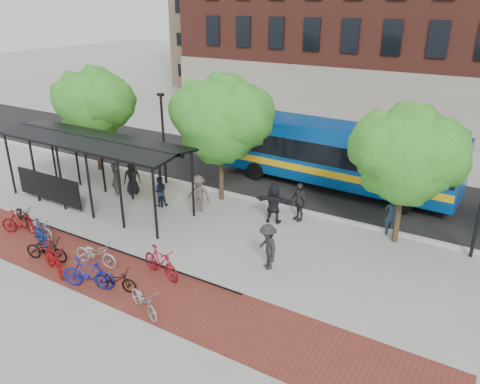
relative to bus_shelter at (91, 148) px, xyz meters
The scene contains 30 objects.
ground 8.68m from the bus_shelter, ahead, with size 160.00×160.00×0.00m, color #9E9E99.
asphalt_street 12.12m from the bus_shelter, 46.19° to the left, with size 160.00×8.00×0.01m, color black.
curb 9.74m from the bus_shelter, 28.84° to the left, with size 160.00×0.25×0.12m, color #B7B7B2.
brick_strip 8.19m from the bus_shelter, 36.40° to the right, with size 24.00×3.00×0.01m, color maroon.
bike_rack_rail 6.74m from the bus_shelter, 36.84° to the right, with size 12.00×0.05×0.95m, color black.
bus_shelter is the anchor object (origin of this frame).
tree_a 5.52m from the bus_shelter, 134.60° to the left, with size 4.90×4.00×6.18m.
tree_b 6.64m from the bus_shelter, 36.21° to the left, with size 5.15×4.20×6.47m.
tree_c 14.77m from the bus_shelter, 15.06° to the left, with size 4.66×3.80×5.92m.
lamp_post_left 4.24m from the bus_shelter, 74.47° to the left, with size 0.35×0.20×5.12m.
bus 12.74m from the bus_shelter, 41.61° to the left, with size 13.25×3.54×3.55m.
bike_0 4.46m from the bus_shelter, 108.42° to the right, with size 0.61×1.75×0.92m, color black.
bike_1 4.82m from the bus_shelter, 95.03° to the right, with size 0.53×1.87×1.12m, color maroon.
bike_2 4.71m from the bus_shelter, 80.46° to the right, with size 0.63×1.79×0.94m, color #A6A6A9.
bike_3 5.40m from the bus_shelter, 70.19° to the right, with size 0.59×2.09×1.25m, color navy.
bike_4 6.23m from the bus_shelter, 63.18° to the right, with size 0.65×1.87×0.98m, color black.
bike_5 7.06m from the bus_shelter, 56.92° to the right, with size 0.57×2.00×1.20m, color maroon.
bike_6 6.75m from the bus_shelter, 43.60° to the right, with size 0.68×1.94×1.02m, color #B3B3B6.
bike_7 8.21m from the bus_shelter, 45.31° to the right, with size 0.58×2.04×1.23m, color navy.
bike_8 8.67m from the bus_shelter, 38.87° to the right, with size 0.58×1.66×0.87m, color black.
bike_9 8.46m from the bus_shelter, 26.48° to the right, with size 0.57×2.01×1.21m, color maroon.
bike_10 10.30m from the bus_shelter, 34.44° to the right, with size 0.63×1.80×0.94m, color #99999B.
pedestrian_0 2.92m from the bus_shelter, 72.95° to the left, with size 0.90×0.58×1.84m, color black.
pedestrian_1 2.53m from the bus_shelter, 92.37° to the left, with size 0.66×0.43×1.80m, color #463E38.
pedestrian_2 3.95m from the bus_shelter, 25.84° to the left, with size 0.77×0.60×1.58m, color #1B2540.
pedestrian_3 5.76m from the bus_shelter, 20.43° to the left, with size 1.23×0.70×1.90m, color brown.
pedestrian_4 10.50m from the bus_shelter, 20.30° to the left, with size 1.10×0.46×1.87m, color #2B2B2B.
pedestrian_5 9.37m from the bus_shelter, 17.36° to the left, with size 1.81×0.58×1.95m, color black.
pedestrian_7 14.59m from the bus_shelter, 17.24° to the left, with size 0.68×0.44×1.86m, color #1E3346.
pedestrian_9 10.67m from the bus_shelter, ahead, with size 1.21×0.69×1.87m, color #262626.
Camera 1 is at (9.56, -15.58, 9.76)m, focal length 35.00 mm.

